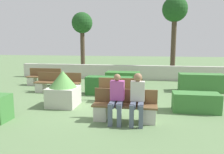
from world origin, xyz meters
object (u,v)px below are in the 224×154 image
person_seated_man (117,96)px  tree_center_left (175,13)px  tree_leftmost (82,25)px  bench_front (125,109)px  bench_right_side (120,93)px  planter_corner_left (63,89)px  bench_back (44,79)px  bench_left_side (58,85)px  person_seated_woman (137,96)px

person_seated_man → tree_center_left: 9.58m
person_seated_man → tree_leftmost: tree_leftmost is taller
bench_front → bench_right_side: 1.99m
bench_right_side → planter_corner_left: planter_corner_left is taller
bench_front → bench_back: bearing=136.2°
bench_right_side → tree_leftmost: size_ratio=0.39×
bench_front → person_seated_man: (-0.21, -0.14, 0.40)m
bench_front → bench_left_side: size_ratio=0.88×
bench_right_side → person_seated_woman: size_ratio=1.21×
planter_corner_left → bench_front: bearing=-26.4°
bench_back → person_seated_man: (4.54, -4.68, 0.40)m
bench_left_side → tree_leftmost: (-0.54, 5.49, 3.01)m
bench_left_side → tree_center_left: size_ratio=0.41×
bench_left_side → bench_back: bearing=133.4°
bench_front → person_seated_man: size_ratio=1.35×
planter_corner_left → tree_leftmost: 8.09m
tree_center_left → bench_right_side: bearing=-111.0°
planter_corner_left → tree_center_left: bearing=59.4°
bench_left_side → person_seated_woman: bearing=-41.6°
person_seated_woman → tree_leftmost: 10.01m
bench_right_side → person_seated_man: 2.14m
person_seated_woman → tree_center_left: (1.76, 8.67, 3.28)m
bench_right_side → bench_back: 5.05m
tree_center_left → bench_left_side: bearing=-135.0°
person_seated_woman → tree_center_left: bearing=78.5°
bench_right_side → bench_back: (-4.33, 2.59, 0.00)m
bench_front → person_seated_man: person_seated_man is taller
bench_right_side → tree_leftmost: bearing=108.0°
bench_right_side → tree_leftmost: (-3.46, 6.61, 3.02)m
bench_right_side → planter_corner_left: (-1.86, -0.83, 0.28)m
person_seated_man → tree_center_left: (2.32, 8.68, 3.31)m
bench_front → bench_back: same height
bench_front → bench_back: 6.57m
bench_right_side → person_seated_woman: 2.27m
bench_left_side → person_seated_woman: person_seated_woman is taller
person_seated_woman → planter_corner_left: person_seated_woman is taller
bench_front → bench_back: (-4.74, 4.54, -0.00)m
person_seated_man → planter_corner_left: bearing=148.4°
bench_left_side → bench_right_side: same height
bench_right_side → person_seated_man: person_seated_man is taller
person_seated_woman → tree_center_left: tree_center_left is taller
bench_left_side → person_seated_man: (3.13, -3.22, 0.39)m
planter_corner_left → person_seated_woman: bearing=-25.7°
tree_leftmost → tree_center_left: size_ratio=0.84×
person_seated_woman → bench_back: bearing=137.5°
bench_left_side → tree_center_left: (5.45, 5.46, 3.70)m
tree_center_left → planter_corner_left: bearing=-120.6°
tree_leftmost → person_seated_woman: bearing=-64.1°
bench_right_side → bench_front: bearing=-87.7°
planter_corner_left → tree_leftmost: bearing=102.2°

